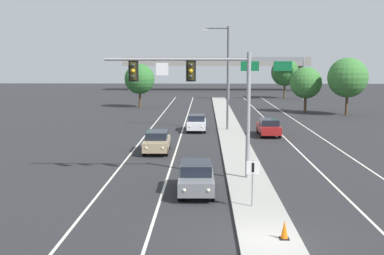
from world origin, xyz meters
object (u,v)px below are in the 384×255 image
tree_far_right_b (306,83)px  street_lamp_median (226,72)px  car_receding_red (269,127)px  highway_sign_gantry (266,65)px  car_oncoming_white (197,123)px  median_sign_post (253,176)px  tree_far_right_a (285,72)px  tree_far_left_b (140,79)px  car_oncoming_grey (196,177)px  traffic_cone_median_nose (284,230)px  car_oncoming_tan (157,141)px  overhead_signal_mast (201,87)px  tree_far_right_c (348,78)px

tree_far_right_b → street_lamp_median: bearing=-122.9°
car_receding_red → highway_sign_gantry: (4.82, 41.95, 5.34)m
car_oncoming_white → highway_sign_gantry: bearing=73.6°
median_sign_post → tree_far_right_a: bearing=79.8°
car_oncoming_white → street_lamp_median: bearing=2.6°
tree_far_right_a → tree_far_left_b: bearing=-142.7°
median_sign_post → car_oncoming_grey: bearing=132.5°
car_oncoming_white → tree_far_right_b: size_ratio=0.74×
street_lamp_median → car_oncoming_grey: street_lamp_median is taller
highway_sign_gantry → tree_far_right_a: 5.46m
tree_far_right_a → tree_far_right_b: tree_far_right_a is taller
street_lamp_median → car_oncoming_grey: 23.61m
traffic_cone_median_nose → highway_sign_gantry: bearing=83.7°
car_oncoming_white → traffic_cone_median_nose: bearing=-82.7°
car_receding_red → traffic_cone_median_nose: 27.08m
car_oncoming_grey → car_oncoming_tan: same height
car_oncoming_grey → car_oncoming_white: (-0.36, 22.82, 0.00)m
street_lamp_median → tree_far_left_b: 26.75m
street_lamp_median → tree_far_left_b: bearing=115.7°
tree_far_right_a → tree_far_right_b: 24.87m
median_sign_post → tree_far_left_b: (-11.81, 49.91, 2.59)m
overhead_signal_mast → car_receding_red: 18.60m
highway_sign_gantry → tree_far_right_b: bearing=-82.8°
highway_sign_gantry → tree_far_left_b: (-20.27, -14.76, -1.98)m
street_lamp_median → tree_far_right_c: size_ratio=1.38×
street_lamp_median → overhead_signal_mast: bearing=-96.3°
car_receding_red → tree_far_right_c: 21.63m
tree_far_right_c → car_oncoming_white: bearing=-142.2°
car_receding_red → tree_far_right_a: (8.67, 45.54, 3.93)m
car_oncoming_tan → car_receding_red: 12.68m
car_oncoming_grey → tree_far_right_b: (13.81, 40.52, 3.13)m
traffic_cone_median_nose → tree_far_right_b: (10.32, 47.64, 3.44)m
median_sign_post → tree_far_right_c: (15.70, 40.25, 3.16)m
street_lamp_median → tree_far_right_b: (11.37, 17.57, -1.84)m
car_oncoming_grey → tree_far_left_b: size_ratio=0.70×
car_oncoming_tan → tree_far_right_a: bearing=71.4°
overhead_signal_mast → street_lamp_median: street_lamp_median is taller
tree_far_right_a → car_oncoming_tan: bearing=-108.6°
median_sign_post → tree_far_left_b: tree_far_left_b is taller
car_oncoming_tan → highway_sign_gantry: size_ratio=0.34×
median_sign_post → traffic_cone_median_nose: bearing=-79.1°
median_sign_post → car_oncoming_grey: 4.02m
median_sign_post → street_lamp_median: bearing=90.5°
traffic_cone_median_nose → tree_far_left_b: bearing=103.1°
car_oncoming_grey → tree_far_right_a: (14.99, 65.35, 3.93)m
street_lamp_median → car_oncoming_white: bearing=-177.4°
car_receding_red → tree_far_right_c: (12.05, 17.53, 3.92)m
traffic_cone_median_nose → tree_far_right_c: tree_far_right_c is taller
car_oncoming_white → tree_far_right_b: 22.88m
street_lamp_median → car_oncoming_white: 5.71m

